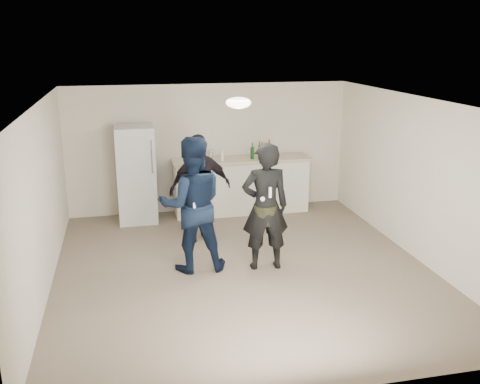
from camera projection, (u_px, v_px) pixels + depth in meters
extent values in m
plane|color=#6B5B4C|center=(243.00, 269.00, 8.02)|extent=(6.00, 6.00, 0.00)
plane|color=silver|center=(243.00, 102.00, 7.32)|extent=(6.00, 6.00, 0.00)
plane|color=beige|center=(209.00, 148.00, 10.49)|extent=(6.00, 0.00, 6.00)
plane|color=beige|center=(315.00, 277.00, 4.86)|extent=(6.00, 0.00, 6.00)
plane|color=beige|center=(42.00, 201.00, 7.11)|extent=(0.00, 6.00, 6.00)
plane|color=beige|center=(417.00, 179.00, 8.24)|extent=(0.00, 6.00, 6.00)
cube|color=silver|center=(241.00, 186.00, 10.50)|extent=(2.60, 0.56, 1.05)
cube|color=beige|center=(241.00, 159.00, 10.35)|extent=(2.68, 0.64, 0.04)
cube|color=silver|center=(136.00, 174.00, 9.91)|extent=(0.70, 0.70, 1.80)
cylinder|color=#B5B4B9|center=(152.00, 157.00, 9.51)|extent=(0.02, 0.02, 0.60)
ellipsoid|color=white|center=(238.00, 103.00, 7.62)|extent=(0.36, 0.36, 0.16)
cylinder|color=silver|center=(211.00, 154.00, 10.33)|extent=(0.08, 0.08, 0.17)
imported|color=#0F213E|center=(192.00, 205.00, 7.77)|extent=(0.99, 0.78, 2.01)
imported|color=black|center=(265.00, 207.00, 7.83)|extent=(0.72, 0.49, 1.92)
cylinder|color=#2C3217|center=(265.00, 214.00, 7.86)|extent=(0.34, 0.34, 0.28)
imported|color=black|center=(200.00, 188.00, 8.94)|extent=(1.14, 0.66, 1.83)
cube|color=white|center=(194.00, 208.00, 7.49)|extent=(0.04, 0.04, 0.15)
sphere|color=white|center=(203.00, 211.00, 7.57)|extent=(0.07, 0.07, 0.07)
cube|color=white|center=(270.00, 192.00, 7.51)|extent=(0.04, 0.04, 0.15)
sphere|color=white|center=(263.00, 199.00, 7.55)|extent=(0.07, 0.07, 0.07)
cylinder|color=#995316|center=(262.00, 151.00, 10.45)|extent=(0.08, 0.08, 0.21)
cylinder|color=silver|center=(222.00, 156.00, 10.13)|extent=(0.07, 0.07, 0.17)
cylinder|color=#113E12|center=(252.00, 153.00, 10.26)|extent=(0.07, 0.07, 0.24)
cylinder|color=brown|center=(269.00, 149.00, 10.60)|extent=(0.07, 0.07, 0.24)
cylinder|color=#144614|center=(260.00, 152.00, 10.31)|extent=(0.06, 0.06, 0.25)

